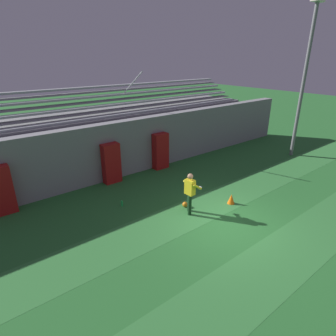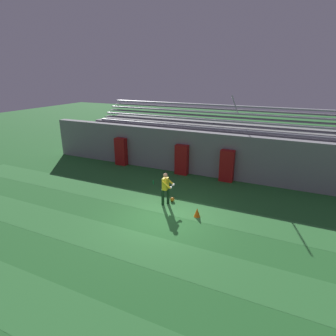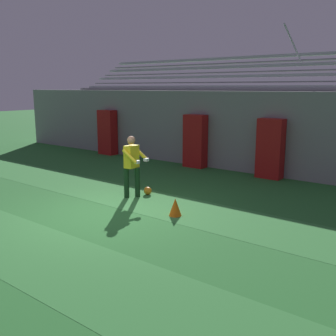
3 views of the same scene
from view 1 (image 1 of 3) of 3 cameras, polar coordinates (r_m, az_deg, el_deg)
The scene contains 13 objects.
ground_plane at distance 10.71m, azimuth 11.74°, elevation -11.20°, with size 80.00×80.00×0.00m, color #286B2D.
turf_stripe_mid at distance 9.73m, azimuth 22.40°, elevation -16.41°, with size 28.00×1.86×0.01m, color #337A38.
turf_stripe_far at distance 11.52m, azimuth 6.28°, elevation -8.27°, with size 28.00×1.86×0.01m, color #337A38.
back_wall at distance 14.65m, azimuth -7.48°, elevation 4.40°, with size 24.00×0.60×2.80m, color gray.
padding_pillar_gate_left at distance 13.67m, azimuth -11.45°, elevation 0.94°, with size 0.83×0.44×1.95m, color maroon.
padding_pillar_gate_right at distance 15.13m, azimuth -1.54°, elevation 3.44°, with size 0.83×0.44×1.95m, color maroon.
padding_pillar_far_left at distance 12.49m, azimuth -30.79°, elevation -3.97°, with size 0.83×0.44×1.95m, color maroon.
bleacher_stand at distance 16.30m, azimuth -11.18°, elevation 6.34°, with size 18.00×3.35×5.03m.
floodlight_pole at distance 18.24m, azimuth 26.43°, elevation 18.89°, with size 0.90×0.36×8.76m.
goalkeeper at distance 10.80m, azimuth 4.52°, elevation -4.64°, with size 0.58×0.61×1.67m.
soccer_ball at distance 11.57m, azimuth 3.46°, elevation -7.40°, with size 0.22×0.22×0.22m, color orange.
traffic_cone at distance 12.05m, azimuth 12.72°, elevation -6.15°, with size 0.30×0.30×0.42m, color orange.
water_bottle at distance 11.76m, azimuth -9.34°, elevation -7.12°, with size 0.07×0.07×0.24m, color green.
Camera 1 is at (-7.12, -5.53, 5.78)m, focal length 30.00 mm.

